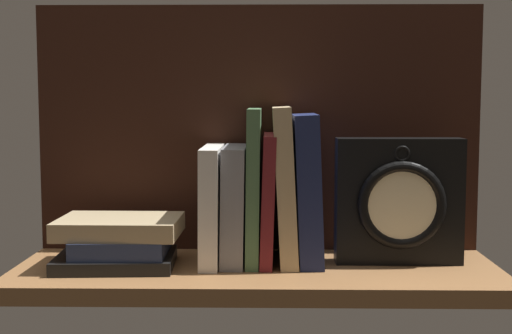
{
  "coord_description": "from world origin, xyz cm",
  "views": [
    {
      "loc": [
        1.82,
        -104.27,
        25.03
      ],
      "look_at": [
        -0.21,
        3.48,
        14.49
      ],
      "focal_mm": 50.11,
      "sensor_mm": 36.0,
      "label": 1
    }
  ],
  "objects_px": {
    "framed_clock": "(399,201)",
    "book_stack_side": "(119,242)",
    "book_gray_chess": "(234,204)",
    "book_navy_bierce": "(307,188)",
    "book_maroon_dawkins": "(268,198)",
    "book_tan_shortstories": "(285,185)",
    "book_white_catcher": "(212,204)",
    "book_green_romantic": "(254,185)"
  },
  "relations": [
    {
      "from": "book_white_catcher",
      "to": "book_maroon_dawkins",
      "type": "xyz_separation_m",
      "value": [
        0.09,
        0.0,
        0.01
      ]
    },
    {
      "from": "book_navy_bierce",
      "to": "book_stack_side",
      "type": "height_order",
      "value": "book_navy_bierce"
    },
    {
      "from": "book_gray_chess",
      "to": "book_tan_shortstories",
      "type": "height_order",
      "value": "book_tan_shortstories"
    },
    {
      "from": "book_gray_chess",
      "to": "book_green_romantic",
      "type": "distance_m",
      "value": 0.04
    },
    {
      "from": "book_green_romantic",
      "to": "book_navy_bierce",
      "type": "relative_size",
      "value": 1.04
    },
    {
      "from": "book_green_romantic",
      "to": "book_maroon_dawkins",
      "type": "relative_size",
      "value": 1.2
    },
    {
      "from": "book_maroon_dawkins",
      "to": "book_navy_bierce",
      "type": "distance_m",
      "value": 0.06
    },
    {
      "from": "book_gray_chess",
      "to": "book_tan_shortstories",
      "type": "relative_size",
      "value": 0.75
    },
    {
      "from": "book_white_catcher",
      "to": "book_green_romantic",
      "type": "height_order",
      "value": "book_green_romantic"
    },
    {
      "from": "book_white_catcher",
      "to": "book_green_romantic",
      "type": "xyz_separation_m",
      "value": [
        0.06,
        0.0,
        0.03
      ]
    },
    {
      "from": "book_white_catcher",
      "to": "book_stack_side",
      "type": "xyz_separation_m",
      "value": [
        -0.14,
        -0.04,
        -0.05
      ]
    },
    {
      "from": "book_white_catcher",
      "to": "framed_clock",
      "type": "distance_m",
      "value": 0.28
    },
    {
      "from": "book_green_romantic",
      "to": "book_maroon_dawkins",
      "type": "bearing_deg",
      "value": 0.0
    },
    {
      "from": "book_white_catcher",
      "to": "book_tan_shortstories",
      "type": "relative_size",
      "value": 0.75
    },
    {
      "from": "book_maroon_dawkins",
      "to": "book_navy_bierce",
      "type": "height_order",
      "value": "book_navy_bierce"
    },
    {
      "from": "book_green_romantic",
      "to": "book_stack_side",
      "type": "bearing_deg",
      "value": -168.5
    },
    {
      "from": "book_white_catcher",
      "to": "book_navy_bierce",
      "type": "distance_m",
      "value": 0.15
    },
    {
      "from": "book_maroon_dawkins",
      "to": "framed_clock",
      "type": "bearing_deg",
      "value": -3.2
    },
    {
      "from": "book_white_catcher",
      "to": "book_navy_bierce",
      "type": "relative_size",
      "value": 0.78
    },
    {
      "from": "framed_clock",
      "to": "book_white_catcher",
      "type": "bearing_deg",
      "value": 177.76
    },
    {
      "from": "book_tan_shortstories",
      "to": "book_stack_side",
      "type": "bearing_deg",
      "value": -170.68
    },
    {
      "from": "book_stack_side",
      "to": "book_gray_chess",
      "type": "bearing_deg",
      "value": 13.44
    },
    {
      "from": "book_maroon_dawkins",
      "to": "book_green_romantic",
      "type": "bearing_deg",
      "value": 180.0
    },
    {
      "from": "book_stack_side",
      "to": "book_maroon_dawkins",
      "type": "bearing_deg",
      "value": 10.38
    },
    {
      "from": "book_gray_chess",
      "to": "book_navy_bierce",
      "type": "bearing_deg",
      "value": 0.0
    },
    {
      "from": "book_tan_shortstories",
      "to": "framed_clock",
      "type": "distance_m",
      "value": 0.17
    },
    {
      "from": "framed_clock",
      "to": "book_navy_bierce",
      "type": "bearing_deg",
      "value": 175.41
    },
    {
      "from": "book_gray_chess",
      "to": "framed_clock",
      "type": "height_order",
      "value": "framed_clock"
    },
    {
      "from": "book_navy_bierce",
      "to": "framed_clock",
      "type": "distance_m",
      "value": 0.14
    },
    {
      "from": "book_green_romantic",
      "to": "book_navy_bierce",
      "type": "height_order",
      "value": "book_green_romantic"
    },
    {
      "from": "book_gray_chess",
      "to": "book_navy_bierce",
      "type": "xyz_separation_m",
      "value": [
        0.11,
        0.0,
        0.02
      ]
    },
    {
      "from": "book_white_catcher",
      "to": "book_gray_chess",
      "type": "relative_size",
      "value": 1.0
    },
    {
      "from": "framed_clock",
      "to": "book_stack_side",
      "type": "xyz_separation_m",
      "value": [
        -0.42,
        -0.03,
        -0.06
      ]
    },
    {
      "from": "book_tan_shortstories",
      "to": "book_stack_side",
      "type": "xyz_separation_m",
      "value": [
        -0.25,
        -0.04,
        -0.08
      ]
    },
    {
      "from": "book_tan_shortstories",
      "to": "book_navy_bierce",
      "type": "height_order",
      "value": "book_tan_shortstories"
    },
    {
      "from": "book_green_romantic",
      "to": "book_tan_shortstories",
      "type": "distance_m",
      "value": 0.05
    },
    {
      "from": "book_tan_shortstories",
      "to": "book_gray_chess",
      "type": "bearing_deg",
      "value": 180.0
    },
    {
      "from": "book_gray_chess",
      "to": "book_maroon_dawkins",
      "type": "xyz_separation_m",
      "value": [
        0.05,
        0.0,
        0.01
      ]
    },
    {
      "from": "book_navy_bierce",
      "to": "framed_clock",
      "type": "bearing_deg",
      "value": -4.59
    },
    {
      "from": "book_gray_chess",
      "to": "book_tan_shortstories",
      "type": "distance_m",
      "value": 0.08
    },
    {
      "from": "book_navy_bierce",
      "to": "book_tan_shortstories",
      "type": "bearing_deg",
      "value": 180.0
    },
    {
      "from": "book_navy_bierce",
      "to": "framed_clock",
      "type": "height_order",
      "value": "book_navy_bierce"
    }
  ]
}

